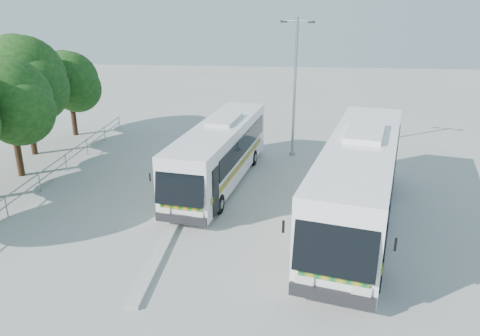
# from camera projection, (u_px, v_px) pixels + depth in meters

# --- Properties ---
(ground) EXTENTS (100.00, 100.00, 0.00)m
(ground) POSITION_uv_depth(u_px,v_px,m) (227.00, 227.00, 20.25)
(ground) COLOR #A9A9A4
(ground) RESTS_ON ground
(kerb_divider) EXTENTS (0.40, 16.00, 0.15)m
(kerb_divider) POSITION_uv_depth(u_px,v_px,m) (184.00, 204.00, 22.30)
(kerb_divider) COLOR #B2B2AD
(kerb_divider) RESTS_ON ground
(railing) EXTENTS (0.06, 22.00, 1.00)m
(railing) POSITION_uv_depth(u_px,v_px,m) (48.00, 171.00, 24.65)
(railing) COLOR gray
(railing) RESTS_ON ground
(tree_far_c) EXTENTS (4.97, 4.69, 6.49)m
(tree_far_c) POSITION_uv_depth(u_px,v_px,m) (10.00, 100.00, 24.66)
(tree_far_c) COLOR #382314
(tree_far_c) RESTS_ON ground
(tree_far_d) EXTENTS (5.62, 5.30, 7.33)m
(tree_far_d) POSITION_uv_depth(u_px,v_px,m) (24.00, 78.00, 28.03)
(tree_far_d) COLOR #382314
(tree_far_d) RESTS_ON ground
(tree_far_e) EXTENTS (4.54, 4.28, 5.92)m
(tree_far_e) POSITION_uv_depth(u_px,v_px,m) (70.00, 81.00, 32.50)
(tree_far_e) COLOR #382314
(tree_far_e) RESTS_ON ground
(coach_main) EXTENTS (4.10, 11.64, 3.17)m
(coach_main) POSITION_uv_depth(u_px,v_px,m) (220.00, 152.00, 24.47)
(coach_main) COLOR silver
(coach_main) RESTS_ON ground
(coach_adjacent) EXTENTS (5.86, 13.72, 3.74)m
(coach_adjacent) POSITION_uv_depth(u_px,v_px,m) (359.00, 180.00, 19.92)
(coach_adjacent) COLOR white
(coach_adjacent) RESTS_ON ground
(lamppost) EXTENTS (1.98, 0.81, 8.30)m
(lamppost) POSITION_uv_depth(u_px,v_px,m) (295.00, 82.00, 27.96)
(lamppost) COLOR #979A9F
(lamppost) RESTS_ON ground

